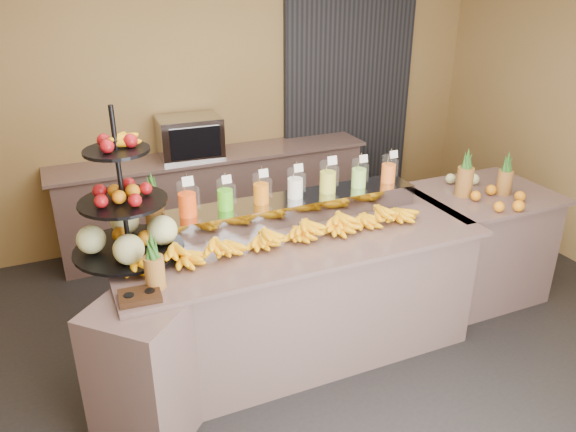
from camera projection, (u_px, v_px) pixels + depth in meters
ground at (314, 371)px, 3.93m from camera, size 6.00×6.00×0.00m
room_envelope at (293, 79)px, 3.88m from camera, size 6.04×5.02×2.82m
buffet_counter at (284, 300)px, 3.91m from camera, size 2.75×1.25×0.93m
right_counter at (476, 243)px, 4.70m from camera, size 1.08×0.88×0.93m
back_ledge at (216, 198)px, 5.61m from camera, size 3.10×0.55×0.93m
pitcher_tray at (295, 207)px, 4.04m from camera, size 1.85×0.30×0.15m
juice_pitcher_orange_a at (187, 201)px, 3.68m from camera, size 0.13×0.13×0.30m
juice_pitcher_green at (225, 197)px, 3.78m from camera, size 0.11×0.12×0.27m
juice_pitcher_orange_b at (261, 191)px, 3.88m from camera, size 0.11×0.12×0.28m
juice_pitcher_milk at (295, 185)px, 3.97m from camera, size 0.12×0.12×0.28m
juice_pitcher_lemon at (328, 179)px, 4.06m from camera, size 0.13×0.13×0.30m
juice_pitcher_lime at (359, 175)px, 4.16m from camera, size 0.11×0.12×0.27m
juice_pitcher_orange_c at (389, 170)px, 4.26m from camera, size 0.11×0.12×0.27m
banana_heap at (282, 231)px, 3.68m from camera, size 2.10×0.19×0.17m
fruit_stand at (134, 220)px, 3.44m from camera, size 0.77×0.77×0.96m
condiment_caddy at (140, 296)px, 3.07m from camera, size 0.24×0.18×0.03m
pineapple_left_a at (154, 268)px, 3.13m from camera, size 0.11×0.11×0.35m
pineapple_left_b at (154, 207)px, 3.85m from camera, size 0.13×0.13×0.41m
right_fruit_pile at (491, 190)px, 4.34m from camera, size 0.44×0.42×0.23m
oven_warmer at (190, 137)px, 5.27m from camera, size 0.59×0.43×0.38m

